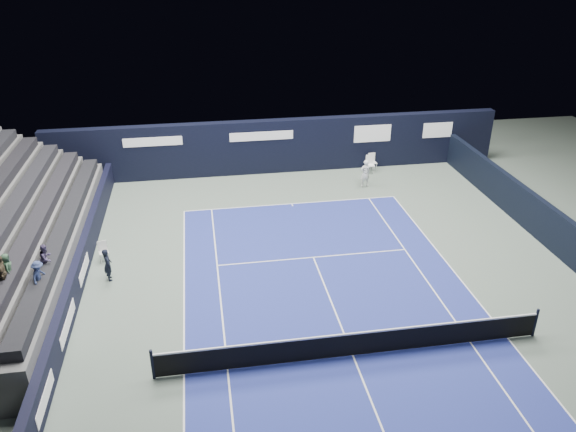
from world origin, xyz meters
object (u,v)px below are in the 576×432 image
Objects in this scene: tennis_net at (354,343)px; tennis_player at (365,173)px; folding_chair_back_b at (370,163)px; folding_chair_back_a at (372,159)px; line_judge_chair at (103,250)px.

tennis_player reaches higher than tennis_net.
tennis_player reaches higher than folding_chair_back_b.
tennis_player is at bearing -109.73° from folding_chair_back_b.
line_judge_chair is at bearing -156.74° from folding_chair_back_a.
folding_chair_back_b is 16.03m from line_judge_chair.
tennis_player is at bearing 72.14° from tennis_net.
folding_chair_back_b is 2.13m from tennis_player.
tennis_net is (8.83, -7.67, 0.01)m from line_judge_chair.
folding_chair_back_b is 1.20× the size of line_judge_chair.
tennis_net reaches higher than line_judge_chair.
tennis_net is 14.16m from tennis_player.
folding_chair_back_b is 0.68× the size of tennis_player.
folding_chair_back_b is (-0.27, -0.48, -0.06)m from folding_chair_back_a.
folding_chair_back_b is at bearing 65.83° from tennis_player.
line_judge_chair is (-14.04, -7.74, -0.10)m from folding_chair_back_b.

